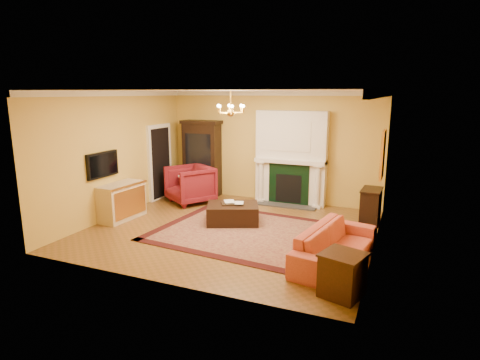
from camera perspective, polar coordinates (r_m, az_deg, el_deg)
The scene contains 26 objects.
floor at distance 8.94m, azimuth -1.26°, elevation -7.09°, with size 6.00×5.50×0.02m, color brown.
ceiling at distance 8.43m, azimuth -1.36°, elevation 12.66°, with size 6.00×5.50×0.02m, color white.
wall_back at distance 11.10m, azimuth 4.55°, elevation 4.73°, with size 6.00×0.02×3.00m, color gold.
wall_front at distance 6.19m, azimuth -11.82°, elevation -1.59°, with size 6.00×0.02×3.00m, color gold.
wall_left at distance 10.15m, azimuth -17.04°, elevation 3.52°, with size 0.02×5.50×3.00m, color gold.
wall_right at distance 7.84m, azimuth 19.21°, elevation 0.89°, with size 0.02×5.50×3.00m, color gold.
fireplace at distance 10.79m, azimuth 7.24°, elevation 2.82°, with size 1.90×0.70×2.50m.
crown_molding at distance 9.31m, azimuth 1.11°, elevation 12.20°, with size 6.00×5.50×0.12m.
doorway at distance 11.53m, azimuth -11.30°, elevation 2.53°, with size 0.08×1.05×2.10m.
tv_panel at distance 9.68m, azimuth -18.95°, elevation 2.08°, with size 0.09×0.95×0.58m.
gilt_mirror at distance 9.19m, azimuth 19.63°, elevation 3.42°, with size 0.06×0.76×1.05m.
chandelier at distance 8.43m, azimuth -1.34°, elevation 9.93°, with size 0.63×0.55×0.53m.
oriental_rug at distance 8.66m, azimuth 1.94°, elevation -7.60°, with size 4.10×3.08×0.02m, color #470F1C.
china_cabinet at distance 11.72m, azimuth -5.41°, elevation 2.87°, with size 1.04×0.47×2.09m, color black.
wingback_armchair at distance 10.99m, azimuth -7.12°, elevation -0.39°, with size 1.08×1.01×1.12m, color maroon.
pedestal_table at distance 11.13m, azimuth -7.69°, elevation -0.92°, with size 0.41×0.41×0.74m.
commode at distance 9.95m, azimuth -16.55°, elevation -2.92°, with size 0.55×1.15×0.86m, color beige.
coral_sofa at distance 7.31m, azimuth 13.49°, elevation -8.24°, with size 2.23×0.65×0.87m, color #C7543F.
end_table at distance 6.26m, azimuth 14.34°, elevation -13.06°, with size 0.55×0.55×0.63m, color #3D1C10.
console_table at distance 9.71m, azimuth 18.09°, elevation -3.64°, with size 0.40×0.70×0.78m, color black.
leather_ottoman at distance 9.28m, azimuth -1.05°, elevation -4.76°, with size 1.16×0.84×0.43m, color black.
ottoman_tray at distance 9.24m, azimuth -1.30°, elevation -3.36°, with size 0.43×0.33×0.03m, color black.
book_a at distance 9.23m, azimuth -2.24°, elevation -2.30°, with size 0.23×0.03×0.31m, color gray.
book_b at distance 9.16m, azimuth -0.75°, elevation -2.53°, with size 0.20×0.02×0.27m, color gray.
topiary_left at distance 10.95m, azimuth 3.30°, elevation 4.36°, with size 0.15×0.15×0.39m.
topiary_right at distance 10.58m, azimuth 10.11°, elevation 3.97°, with size 0.15×0.15×0.41m.
Camera 1 is at (3.45, -7.69, 2.96)m, focal length 30.00 mm.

